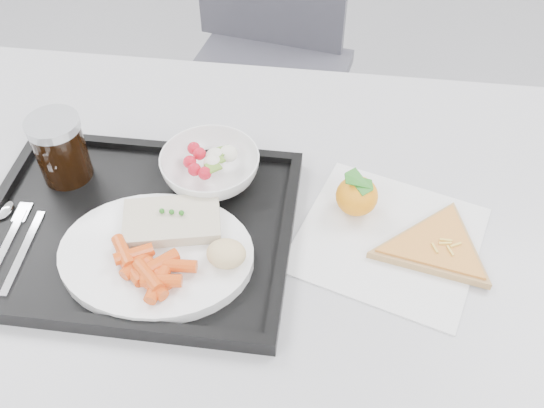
{
  "coord_description": "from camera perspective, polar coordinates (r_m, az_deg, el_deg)",
  "views": [
    {
      "loc": [
        0.1,
        -0.29,
        1.43
      ],
      "look_at": [
        0.02,
        0.32,
        0.77
      ],
      "focal_mm": 40.0,
      "sensor_mm": 36.0,
      "label": 1
    }
  ],
  "objects": [
    {
      "name": "chair",
      "position": [
        1.69,
        -0.6,
        15.14
      ],
      "size": [
        0.49,
        0.49,
        0.93
      ],
      "color": "#3A3941",
      "rests_on": "ground"
    },
    {
      "name": "table",
      "position": [
        0.96,
        -1.15,
        -4.27
      ],
      "size": [
        1.2,
        0.8,
        0.75
      ],
      "color": "#BABABC",
      "rests_on": "ground"
    },
    {
      "name": "fish_fillet",
      "position": [
        0.86,
        -9.4,
        -1.56
      ],
      "size": [
        0.15,
        0.11,
        0.03
      ],
      "color": "beige",
      "rests_on": "dinner_plate"
    },
    {
      "name": "bread_roll",
      "position": [
        0.81,
        -4.33,
        -4.68
      ],
      "size": [
        0.07,
        0.06,
        0.03
      ],
      "color": "#E4C281",
      "rests_on": "dinner_plate"
    },
    {
      "name": "cutlery",
      "position": [
        0.95,
        -23.32,
        -2.55
      ],
      "size": [
        0.08,
        0.17,
        0.01
      ],
      "color": "silver",
      "rests_on": "tray"
    },
    {
      "name": "salad_bowl",
      "position": [
        0.94,
        -5.82,
        3.41
      ],
      "size": [
        0.15,
        0.15,
        0.05
      ],
      "color": "white",
      "rests_on": "tray"
    },
    {
      "name": "pizza_slice",
      "position": [
        0.89,
        15.24,
        -3.91
      ],
      "size": [
        0.25,
        0.25,
        0.02
      ],
      "color": "tan",
      "rests_on": "napkin"
    },
    {
      "name": "carrot_pile",
      "position": [
        0.81,
        -11.52,
        -6.05
      ],
      "size": [
        0.12,
        0.1,
        0.03
      ],
      "color": "#D74913",
      "rests_on": "dinner_plate"
    },
    {
      "name": "napkin",
      "position": [
        0.9,
        10.91,
        -3.26
      ],
      "size": [
        0.31,
        0.3,
        0.0
      ],
      "color": "silver",
      "rests_on": "table"
    },
    {
      "name": "cola_glass",
      "position": [
        0.97,
        -19.32,
        5.02
      ],
      "size": [
        0.08,
        0.08,
        0.11
      ],
      "color": "black",
      "rests_on": "tray"
    },
    {
      "name": "salad_contents",
      "position": [
        0.93,
        -5.84,
        4.22
      ],
      "size": [
        0.08,
        0.07,
        0.02
      ],
      "color": "red",
      "rests_on": "salad_bowl"
    },
    {
      "name": "tray",
      "position": [
        0.91,
        -12.51,
        -2.29
      ],
      "size": [
        0.45,
        0.35,
        0.03
      ],
      "color": "black",
      "rests_on": "table"
    },
    {
      "name": "dinner_plate",
      "position": [
        0.85,
        -10.82,
        -4.7
      ],
      "size": [
        0.27,
        0.27,
        0.02
      ],
      "color": "white",
      "rests_on": "tray"
    },
    {
      "name": "tangerine",
      "position": [
        0.9,
        7.99,
        0.78
      ],
      "size": [
        0.08,
        0.08,
        0.07
      ],
      "color": "orange",
      "rests_on": "napkin"
    }
  ]
}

